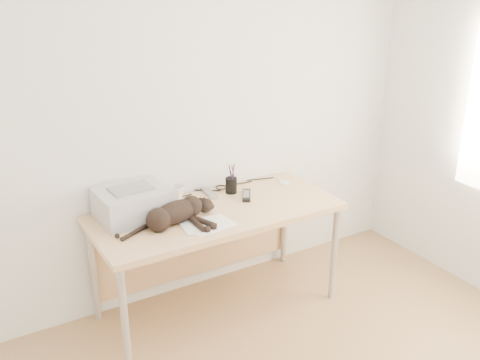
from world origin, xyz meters
TOP-DOWN VIEW (x-y plane):
  - wall_back at (0.00, 1.75)m, footprint 3.50×0.00m
  - desk at (0.00, 1.48)m, footprint 1.60×0.70m
  - printer at (-0.50, 1.56)m, footprint 0.43×0.38m
  - papers at (-0.15, 1.22)m, footprint 0.32×0.24m
  - cat at (-0.32, 1.34)m, footprint 0.66×0.32m
  - mug at (-0.15, 1.67)m, footprint 0.15×0.15m
  - pen_cup at (0.22, 1.59)m, footprint 0.08×0.08m
  - remote_grey at (0.07, 1.64)m, footprint 0.07×0.20m
  - remote_black at (0.27, 1.48)m, footprint 0.14×0.19m
  - mouse at (0.63, 1.55)m, footprint 0.08×0.11m
  - cable_tangle at (0.00, 1.70)m, footprint 1.36×0.08m

SIDE VIEW (x-z plane):
  - desk at x=0.00m, z-range 0.24..0.98m
  - papers at x=-0.15m, z-range 0.74..0.75m
  - cable_tangle at x=0.00m, z-range 0.74..0.75m
  - remote_black at x=0.27m, z-range 0.74..0.76m
  - remote_grey at x=0.07m, z-range 0.74..0.76m
  - mouse at x=0.63m, z-range 0.74..0.77m
  - mug at x=-0.15m, z-range 0.74..0.84m
  - pen_cup at x=0.22m, z-range 0.70..0.90m
  - cat at x=-0.32m, z-range 0.73..0.88m
  - printer at x=-0.50m, z-range 0.74..0.93m
  - wall_back at x=0.00m, z-range -0.45..3.05m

